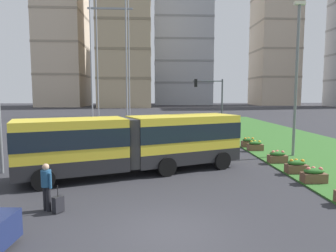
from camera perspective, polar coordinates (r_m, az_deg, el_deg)
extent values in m
plane|color=#2D2D33|center=(9.80, 0.19, -19.43)|extent=(260.00, 260.00, 0.00)
cube|color=#336628|center=(22.70, 29.00, -5.31)|extent=(10.00, 70.00, 0.08)
cube|color=yellow|center=(17.24, 2.88, -2.26)|extent=(6.50, 4.57, 2.55)
cube|color=#262628|center=(17.40, 2.86, -5.27)|extent=(6.53, 4.59, 0.70)
cube|color=#19232D|center=(17.19, 2.88, -0.85)|extent=(6.55, 4.62, 0.90)
cube|color=yellow|center=(15.53, -17.72, -3.46)|extent=(5.73, 4.08, 2.55)
cube|color=#262628|center=(15.71, -17.61, -6.79)|extent=(5.76, 4.11, 0.70)
cube|color=#19232D|center=(15.47, -17.77, -1.91)|extent=(5.79, 4.14, 0.90)
cylinder|color=#383838|center=(16.07, -6.63, -2.90)|extent=(2.40, 2.40, 2.45)
cylinder|color=black|center=(19.40, 5.84, -5.02)|extent=(1.03, 0.63, 1.00)
cylinder|color=black|center=(17.34, 10.11, -6.41)|extent=(1.03, 0.63, 1.00)
cylinder|color=black|center=(17.92, -3.58, -5.92)|extent=(1.03, 0.63, 1.00)
cylinder|color=black|center=(15.68, -0.21, -7.65)|extent=(1.03, 0.63, 1.00)
cylinder|color=black|center=(16.95, -22.36, -7.07)|extent=(1.04, 0.60, 1.00)
cylinder|color=black|center=(14.52, -22.33, -9.24)|extent=(1.04, 0.60, 1.00)
sphere|color=#F9EFC6|center=(19.70, 9.43, -4.01)|extent=(0.24, 0.24, 0.24)
sphere|color=#F9EFC6|center=(18.27, 12.63, -4.87)|extent=(0.24, 0.24, 0.24)
cube|color=#B7BABF|center=(27.85, -14.41, -1.64)|extent=(4.56, 2.23, 0.80)
cube|color=black|center=(27.81, -14.74, -0.20)|extent=(2.53, 1.91, 0.60)
cylinder|color=black|center=(28.35, -10.96, -1.95)|extent=(0.66, 0.28, 0.64)
cylinder|color=black|center=(26.62, -11.87, -2.49)|extent=(0.66, 0.28, 0.64)
cylinder|color=black|center=(29.20, -16.69, -1.87)|extent=(0.66, 0.28, 0.64)
cylinder|color=black|center=(27.53, -17.93, -2.38)|extent=(0.66, 0.28, 0.64)
cylinder|color=black|center=(12.02, -21.45, -12.64)|extent=(0.16, 0.16, 0.90)
cylinder|color=black|center=(12.18, -21.99, -12.41)|extent=(0.16, 0.16, 0.90)
cylinder|color=#23517A|center=(11.88, -21.87, -9.09)|extent=(0.36, 0.36, 0.60)
sphere|color=tan|center=(11.78, -21.95, -7.12)|extent=(0.24, 0.24, 0.24)
cylinder|color=#23517A|center=(11.70, -21.20, -9.55)|extent=(0.10, 0.10, 0.55)
cylinder|color=#23517A|center=(12.09, -22.49, -9.10)|extent=(0.10, 0.10, 0.55)
cube|color=#232328|center=(11.83, -19.89, -13.60)|extent=(0.41, 0.43, 0.56)
cylinder|color=black|center=(11.67, -19.98, -11.33)|extent=(0.03, 0.03, 0.40)
cube|color=brown|center=(16.00, 25.64, -8.72)|extent=(1.10, 0.56, 0.44)
ellipsoid|color=#2D6B28|center=(15.93, 25.69, -7.60)|extent=(0.99, 0.50, 0.28)
sphere|color=#EF7566|center=(15.77, 24.81, -7.32)|extent=(0.20, 0.20, 0.20)
sphere|color=#EF7566|center=(15.97, 25.57, -7.19)|extent=(0.20, 0.20, 0.20)
sphere|color=#EF7566|center=(15.99, 26.70, -7.23)|extent=(0.20, 0.20, 0.20)
cube|color=brown|center=(17.48, 22.93, -7.37)|extent=(1.10, 0.56, 0.44)
ellipsoid|color=#2D6B28|center=(17.41, 22.97, -6.35)|extent=(0.99, 0.50, 0.28)
sphere|color=orange|center=(17.27, 22.14, -6.07)|extent=(0.20, 0.20, 0.20)
sphere|color=orange|center=(17.46, 22.87, -5.97)|extent=(0.20, 0.20, 0.20)
sphere|color=orange|center=(17.46, 23.90, -6.02)|extent=(0.20, 0.20, 0.20)
cube|color=brown|center=(19.64, 19.82, -5.81)|extent=(1.10, 0.56, 0.44)
ellipsoid|color=#2D6B28|center=(19.58, 19.85, -4.89)|extent=(0.99, 0.50, 0.28)
sphere|color=#EF7566|center=(19.45, 19.10, -4.63)|extent=(0.20, 0.20, 0.20)
sphere|color=#EF7566|center=(19.63, 19.77, -4.56)|extent=(0.20, 0.20, 0.20)
sphere|color=#EF7566|center=(19.62, 20.69, -4.60)|extent=(0.20, 0.20, 0.20)
cube|color=brown|center=(23.30, 16.02, -3.86)|extent=(1.10, 0.56, 0.44)
ellipsoid|color=#2D6B28|center=(23.25, 16.04, -3.08)|extent=(0.99, 0.50, 0.28)
sphere|color=yellow|center=(23.14, 15.39, -2.85)|extent=(0.20, 0.20, 0.20)
sphere|color=yellow|center=(23.31, 15.98, -2.81)|extent=(0.20, 0.20, 0.20)
sphere|color=yellow|center=(23.27, 16.75, -2.84)|extent=(0.20, 0.20, 0.20)
cube|color=brown|center=(24.70, 14.89, -3.27)|extent=(1.10, 0.56, 0.44)
ellipsoid|color=#2D6B28|center=(24.65, 14.91, -2.54)|extent=(0.99, 0.50, 0.28)
sphere|color=orange|center=(24.55, 14.29, -2.32)|extent=(0.20, 0.20, 0.20)
sphere|color=orange|center=(24.71, 14.86, -2.28)|extent=(0.20, 0.20, 0.20)
sphere|color=orange|center=(24.67, 15.58, -2.31)|extent=(0.20, 0.20, 0.20)
cylinder|color=#474C51|center=(31.69, 10.07, 3.49)|extent=(0.16, 0.16, 5.70)
cylinder|color=#474C51|center=(31.37, 7.44, 8.35)|extent=(3.03, 0.10, 0.10)
cube|color=black|center=(31.17, 5.22, 8.02)|extent=(0.28, 0.28, 0.80)
sphere|color=red|center=(31.18, 5.22, 8.48)|extent=(0.16, 0.16, 0.16)
sphere|color=yellow|center=(31.17, 5.22, 8.01)|extent=(0.16, 0.16, 0.16)
sphere|color=green|center=(31.16, 5.21, 7.53)|extent=(0.16, 0.16, 0.16)
cylinder|color=slate|center=(21.85, 22.87, 7.49)|extent=(0.18, 0.18, 9.88)
cube|color=white|center=(22.58, 23.43, 20.36)|extent=(0.70, 0.28, 0.20)
cube|color=#C6B299|center=(110.79, -19.01, 13.82)|extent=(14.33, 19.51, 39.60)
cube|color=gray|center=(109.85, -18.84, 8.89)|extent=(14.53, 19.71, 0.70)
cube|color=gray|center=(110.84, -19.02, 14.00)|extent=(14.53, 19.71, 0.70)
cube|color=gray|center=(112.69, -19.20, 18.98)|extent=(14.53, 19.71, 0.70)
cube|color=tan|center=(99.82, -8.04, 15.71)|extent=(16.02, 16.79, 42.10)
cube|color=#85765B|center=(98.49, -7.94, 8.65)|extent=(16.22, 16.99, 0.70)
cube|color=#85765B|center=(99.24, -8.01, 13.51)|extent=(16.22, 16.99, 0.70)
cube|color=#85765B|center=(100.69, -8.08, 18.27)|extent=(16.22, 16.99, 0.70)
cube|color=#9EA3AD|center=(122.47, 2.73, 13.49)|extent=(21.72, 15.65, 40.15)
cube|color=gray|center=(121.51, 2.70, 8.02)|extent=(21.92, 15.85, 0.70)
cube|color=gray|center=(122.04, 2.72, 11.79)|extent=(21.92, 15.85, 0.70)
cube|color=gray|center=(123.11, 2.74, 15.51)|extent=(21.92, 15.85, 0.70)
cube|color=gray|center=(124.68, 2.76, 19.15)|extent=(21.92, 15.85, 0.70)
cube|color=#C6B299|center=(123.51, 19.38, 15.19)|extent=(14.15, 15.83, 49.07)
cube|color=gray|center=(121.98, 19.14, 8.52)|extent=(14.35, 16.03, 0.70)
cube|color=gray|center=(122.85, 19.30, 13.10)|extent=(14.35, 16.03, 0.70)
cube|color=gray|center=(124.49, 19.47, 17.58)|extent=(14.35, 16.03, 0.70)
cylinder|color=gray|center=(60.54, -7.38, 16.04)|extent=(0.24, 0.24, 29.51)
cylinder|color=gray|center=(61.26, -13.21, 15.81)|extent=(0.24, 0.24, 29.51)
cylinder|color=gray|center=(54.66, -7.88, 17.12)|extent=(0.24, 0.24, 29.51)
cylinder|color=gray|center=(55.46, -14.34, 16.83)|extent=(0.24, 0.24, 29.51)
cube|color=gray|center=(58.90, -10.80, 20.83)|extent=(8.00, 0.30, 0.30)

